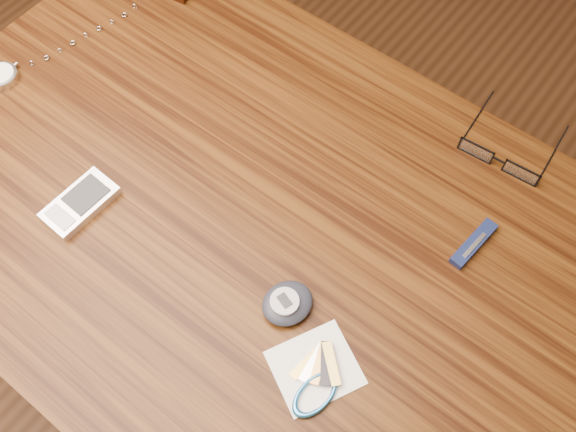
# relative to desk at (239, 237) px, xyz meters

# --- Properties ---
(ground) EXTENTS (3.80, 3.80, 0.00)m
(ground) POSITION_rel_desk_xyz_m (0.00, 0.00, -0.65)
(ground) COLOR #472814
(ground) RESTS_ON ground
(desk) EXTENTS (1.00, 0.70, 0.75)m
(desk) POSITION_rel_desk_xyz_m (0.00, 0.00, 0.00)
(desk) COLOR #391E09
(desk) RESTS_ON ground
(eyeglasses) EXTENTS (0.13, 0.13, 0.03)m
(eyeglasses) POSITION_rel_desk_xyz_m (0.25, 0.28, 0.11)
(eyeglasses) COLOR black
(eyeglasses) RESTS_ON desk
(pocket_watch) EXTENTS (0.09, 0.36, 0.02)m
(pocket_watch) POSITION_rel_desk_xyz_m (-0.42, -0.03, 0.11)
(pocket_watch) COLOR silver
(pocket_watch) RESTS_ON desk
(pda_phone) EXTENTS (0.06, 0.10, 0.02)m
(pda_phone) POSITION_rel_desk_xyz_m (-0.16, -0.13, 0.11)
(pda_phone) COLOR silver
(pda_phone) RESTS_ON desk
(pedometer) EXTENTS (0.07, 0.08, 0.03)m
(pedometer) POSITION_rel_desk_xyz_m (0.15, -0.07, 0.11)
(pedometer) COLOR black
(pedometer) RESTS_ON desk
(notepad_keys) EXTENTS (0.12, 0.13, 0.01)m
(notepad_keys) POSITION_rel_desk_xyz_m (0.23, -0.13, 0.11)
(notepad_keys) COLOR silver
(notepad_keys) RESTS_ON desk
(pocket_knife) EXTENTS (0.03, 0.08, 0.01)m
(pocket_knife) POSITION_rel_desk_xyz_m (0.29, 0.14, 0.11)
(pocket_knife) COLOR #0E1A3A
(pocket_knife) RESTS_ON desk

